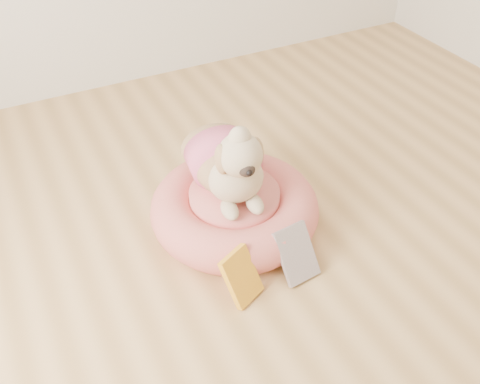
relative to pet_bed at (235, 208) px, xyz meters
name	(u,v)px	position (x,y,z in m)	size (l,w,h in m)	color
floor	(357,367)	(0.05, -0.80, -0.09)	(4.50, 4.50, 0.00)	#AD8048
pet_bed	(235,208)	(0.00, 0.00, 0.00)	(0.70, 0.70, 0.18)	#D95555
dog	(227,148)	(-0.01, 0.04, 0.28)	(0.36, 0.52, 0.38)	brown
book_yellow	(241,277)	(-0.15, -0.36, 0.01)	(0.13, 0.03, 0.20)	yellow
book_white	(297,254)	(0.09, -0.35, 0.01)	(0.14, 0.02, 0.22)	white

